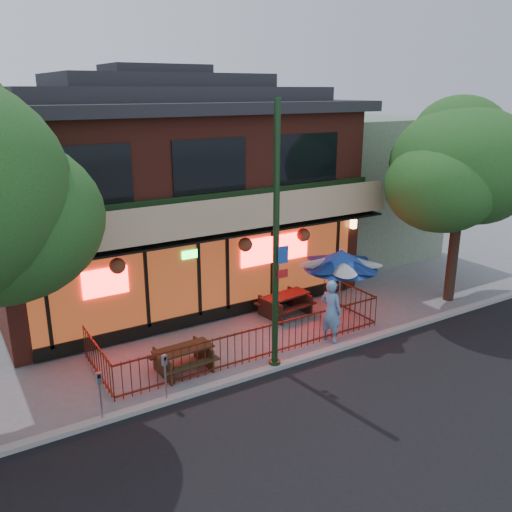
{
  "coord_description": "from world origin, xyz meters",
  "views": [
    {
      "loc": [
        -7.24,
        -11.28,
        7.19
      ],
      "look_at": [
        0.88,
        2.0,
        2.37
      ],
      "focal_mm": 38.0,
      "sensor_mm": 36.0,
      "label": 1
    }
  ],
  "objects_px": {
    "picnic_table_right": "(285,302)",
    "parking_meter_far": "(100,389)",
    "parking_meter_near": "(165,371)",
    "street_tree_right": "(462,159)",
    "picnic_table_left": "(183,356)",
    "street_light": "(276,256)",
    "pedestrian": "(331,311)",
    "patio_umbrella": "(341,260)"
  },
  "relations": [
    {
      "from": "picnic_table_right",
      "to": "parking_meter_far",
      "type": "xyz_separation_m",
      "value": [
        -6.94,
        -2.88,
        0.38
      ]
    },
    {
      "from": "parking_meter_near",
      "to": "parking_meter_far",
      "type": "xyz_separation_m",
      "value": [
        -1.54,
        0.0,
        -0.0
      ]
    },
    {
      "from": "street_light",
      "to": "parking_meter_near",
      "type": "relative_size",
      "value": 5.56
    },
    {
      "from": "street_tree_right",
      "to": "parking_meter_far",
      "type": "xyz_separation_m",
      "value": [
        -12.73,
        -1.07,
        -4.11
      ]
    },
    {
      "from": "parking_meter_near",
      "to": "parking_meter_far",
      "type": "bearing_deg",
      "value": 180.0
    },
    {
      "from": "street_tree_right",
      "to": "picnic_table_left",
      "type": "bearing_deg",
      "value": 179.27
    },
    {
      "from": "pedestrian",
      "to": "picnic_table_right",
      "type": "bearing_deg",
      "value": -17.5
    },
    {
      "from": "picnic_table_left",
      "to": "parking_meter_near",
      "type": "bearing_deg",
      "value": -129.52
    },
    {
      "from": "street_tree_right",
      "to": "parking_meter_near",
      "type": "relative_size",
      "value": 5.57
    },
    {
      "from": "street_light",
      "to": "parking_meter_near",
      "type": "distance_m",
      "value": 3.9
    },
    {
      "from": "street_light",
      "to": "parking_meter_near",
      "type": "bearing_deg",
      "value": -178.59
    },
    {
      "from": "picnic_table_left",
      "to": "picnic_table_right",
      "type": "xyz_separation_m",
      "value": [
        4.42,
        1.68,
        0.03
      ]
    },
    {
      "from": "street_tree_right",
      "to": "picnic_table_left",
      "type": "distance_m",
      "value": 11.16
    },
    {
      "from": "street_light",
      "to": "pedestrian",
      "type": "bearing_deg",
      "value": 12.38
    },
    {
      "from": "picnic_table_left",
      "to": "patio_umbrella",
      "type": "bearing_deg",
      "value": 0.78
    },
    {
      "from": "street_tree_right",
      "to": "parking_meter_near",
      "type": "distance_m",
      "value": 11.97
    },
    {
      "from": "picnic_table_left",
      "to": "patio_umbrella",
      "type": "relative_size",
      "value": 0.62
    },
    {
      "from": "street_light",
      "to": "patio_umbrella",
      "type": "distance_m",
      "value": 3.52
    },
    {
      "from": "patio_umbrella",
      "to": "street_light",
      "type": "bearing_deg",
      "value": -159.45
    },
    {
      "from": "picnic_table_left",
      "to": "street_tree_right",
      "type": "bearing_deg",
      "value": -0.73
    },
    {
      "from": "picnic_table_left",
      "to": "parking_meter_near",
      "type": "xyz_separation_m",
      "value": [
        -0.99,
        -1.2,
        0.42
      ]
    },
    {
      "from": "street_light",
      "to": "pedestrian",
      "type": "xyz_separation_m",
      "value": [
        2.29,
        0.5,
        -2.19
      ]
    },
    {
      "from": "picnic_table_left",
      "to": "pedestrian",
      "type": "bearing_deg",
      "value": -7.87
    },
    {
      "from": "picnic_table_left",
      "to": "parking_meter_far",
      "type": "height_order",
      "value": "parking_meter_far"
    },
    {
      "from": "parking_meter_far",
      "to": "picnic_table_right",
      "type": "bearing_deg",
      "value": 22.53
    },
    {
      "from": "picnic_table_right",
      "to": "picnic_table_left",
      "type": "bearing_deg",
      "value": -159.12
    },
    {
      "from": "pedestrian",
      "to": "parking_meter_near",
      "type": "bearing_deg",
      "value": 77.68
    },
    {
      "from": "patio_umbrella",
      "to": "parking_meter_near",
      "type": "bearing_deg",
      "value": -168.66
    },
    {
      "from": "patio_umbrella",
      "to": "street_tree_right",
      "type": "bearing_deg",
      "value": -2.38
    },
    {
      "from": "street_tree_right",
      "to": "parking_meter_far",
      "type": "distance_m",
      "value": 13.42
    },
    {
      "from": "pedestrian",
      "to": "parking_meter_near",
      "type": "height_order",
      "value": "pedestrian"
    },
    {
      "from": "parking_meter_near",
      "to": "parking_meter_far",
      "type": "height_order",
      "value": "parking_meter_near"
    },
    {
      "from": "street_light",
      "to": "picnic_table_left",
      "type": "xyz_separation_m",
      "value": [
        -2.16,
        1.12,
        -2.71
      ]
    },
    {
      "from": "street_tree_right",
      "to": "patio_umbrella",
      "type": "xyz_separation_m",
      "value": [
        -4.86,
        0.2,
        -2.75
      ]
    },
    {
      "from": "street_tree_right",
      "to": "patio_umbrella",
      "type": "bearing_deg",
      "value": 177.62
    },
    {
      "from": "street_tree_right",
      "to": "patio_umbrella",
      "type": "height_order",
      "value": "street_tree_right"
    },
    {
      "from": "patio_umbrella",
      "to": "parking_meter_near",
      "type": "distance_m",
      "value": 6.59
    },
    {
      "from": "picnic_table_right",
      "to": "patio_umbrella",
      "type": "height_order",
      "value": "patio_umbrella"
    },
    {
      "from": "street_tree_right",
      "to": "pedestrian",
      "type": "height_order",
      "value": "street_tree_right"
    },
    {
      "from": "picnic_table_right",
      "to": "pedestrian",
      "type": "bearing_deg",
      "value": -89.1
    },
    {
      "from": "parking_meter_far",
      "to": "patio_umbrella",
      "type": "bearing_deg",
      "value": 9.16
    },
    {
      "from": "patio_umbrella",
      "to": "pedestrian",
      "type": "bearing_deg",
      "value": -142.16
    }
  ]
}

